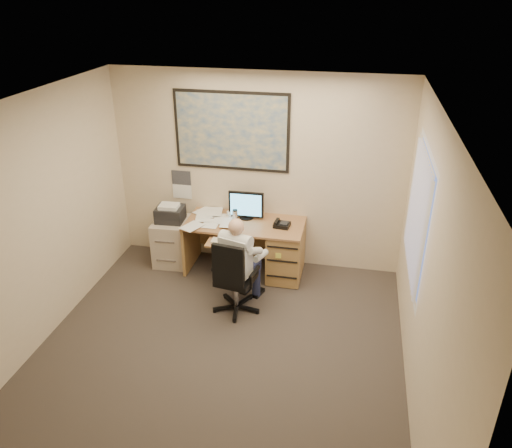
% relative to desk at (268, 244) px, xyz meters
% --- Properties ---
extents(room_shell, '(4.00, 4.50, 2.70)m').
position_rel_desk_xyz_m(room_shell, '(-0.23, -1.90, 0.91)').
color(room_shell, '#38312B').
rests_on(room_shell, ground).
extents(desk, '(1.60, 0.97, 1.13)m').
position_rel_desk_xyz_m(desk, '(0.00, 0.00, 0.00)').
color(desk, '#A16F45').
rests_on(desk, ground).
extents(world_map, '(1.56, 0.03, 1.06)m').
position_rel_desk_xyz_m(world_map, '(-0.58, 0.33, 1.46)').
color(world_map, '#1E4C93').
rests_on(world_map, room_shell).
extents(wall_calendar, '(0.28, 0.01, 0.42)m').
position_rel_desk_xyz_m(wall_calendar, '(-1.33, 0.34, 0.64)').
color(wall_calendar, white).
rests_on(wall_calendar, room_shell).
extents(window_blinds, '(0.06, 1.40, 1.30)m').
position_rel_desk_xyz_m(window_blinds, '(1.74, -1.10, 1.11)').
color(window_blinds, beige).
rests_on(window_blinds, room_shell).
extents(filing_cabinet, '(0.50, 0.59, 0.91)m').
position_rel_desk_xyz_m(filing_cabinet, '(-1.40, 0.02, -0.06)').
color(filing_cabinet, '#BEAD99').
rests_on(filing_cabinet, ground).
extents(office_chair, '(0.68, 0.68, 1.00)m').
position_rel_desk_xyz_m(office_chair, '(-0.22, -0.98, -0.15)').
color(office_chair, black).
rests_on(office_chair, ground).
extents(person, '(0.69, 0.83, 1.23)m').
position_rel_desk_xyz_m(person, '(-0.23, -0.91, 0.17)').
color(person, silver).
rests_on(person, office_chair).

